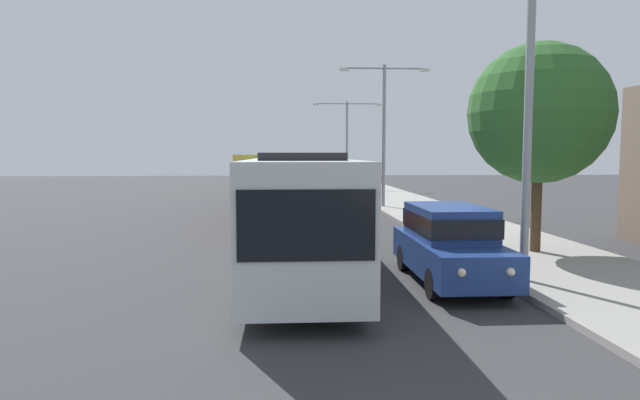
# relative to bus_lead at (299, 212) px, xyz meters

# --- Properties ---
(bus_lead) EXTENTS (2.58, 10.49, 3.21)m
(bus_lead) POSITION_rel_bus_lead_xyz_m (0.00, 0.00, 0.00)
(bus_lead) COLOR silver
(bus_lead) RESTS_ON ground_plane
(bus_second_in_line) EXTENTS (2.58, 11.32, 3.21)m
(bus_second_in_line) POSITION_rel_bus_lead_xyz_m (0.00, 11.82, 0.00)
(bus_second_in_line) COLOR maroon
(bus_second_in_line) RESTS_ON ground_plane
(bus_middle) EXTENTS (2.58, 12.32, 3.21)m
(bus_middle) POSITION_rel_bus_lead_xyz_m (0.00, 24.52, 0.00)
(bus_middle) COLOR #33724C
(bus_middle) RESTS_ON ground_plane
(white_suv) EXTENTS (1.86, 5.01, 1.90)m
(white_suv) POSITION_rel_bus_lead_xyz_m (3.70, -1.01, -0.65)
(white_suv) COLOR navy
(white_suv) RESTS_ON ground_plane
(box_truck_oncoming) EXTENTS (2.35, 7.08, 3.15)m
(box_truck_oncoming) POSITION_rel_bus_lead_xyz_m (-3.30, 31.66, 0.01)
(box_truck_oncoming) COLOR white
(box_truck_oncoming) RESTS_ON ground_plane
(streetlamp_near) EXTENTS (5.14, 0.28, 8.67)m
(streetlamp_near) POSITION_rel_bus_lead_xyz_m (5.40, -1.48, 3.68)
(streetlamp_near) COLOR gray
(streetlamp_near) RESTS_ON sidewalk
(streetlamp_mid) EXTENTS (5.24, 0.28, 8.16)m
(streetlamp_mid) POSITION_rel_bus_lead_xyz_m (5.40, 17.55, 3.42)
(streetlamp_mid) COLOR gray
(streetlamp_mid) RESTS_ON sidewalk
(streetlamp_far) EXTENTS (6.30, 0.28, 7.87)m
(streetlamp_far) POSITION_rel_bus_lead_xyz_m (5.40, 36.59, 3.34)
(streetlamp_far) COLOR gray
(streetlamp_far) RESTS_ON sidewalk
(roadside_tree) EXTENTS (4.32, 4.32, 6.45)m
(roadside_tree) POSITION_rel_bus_lead_xyz_m (7.47, 2.35, 2.74)
(roadside_tree) COLOR #4C3823
(roadside_tree) RESTS_ON sidewalk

